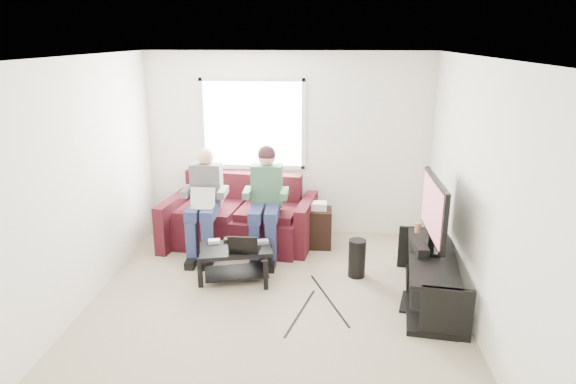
{
  "coord_description": "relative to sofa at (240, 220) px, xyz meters",
  "views": [
    {
      "loc": [
        0.52,
        -4.88,
        2.78
      ],
      "look_at": [
        0.12,
        0.6,
        1.11
      ],
      "focal_mm": 32.0,
      "sensor_mm": 36.0,
      "label": 1
    }
  ],
  "objects": [
    {
      "name": "floor",
      "position": [
        0.63,
        -1.74,
        -0.34
      ],
      "size": [
        4.5,
        4.5,
        0.0
      ],
      "primitive_type": "plane",
      "color": "tan",
      "rests_on": "ground"
    },
    {
      "name": "ceiling",
      "position": [
        0.63,
        -1.74,
        2.26
      ],
      "size": [
        4.5,
        4.5,
        0.0
      ],
      "primitive_type": "plane",
      "rotation": [
        3.14,
        0.0,
        0.0
      ],
      "color": "white",
      "rests_on": "wall_back"
    },
    {
      "name": "wall_back",
      "position": [
        0.63,
        0.51,
        0.96
      ],
      "size": [
        4.5,
        0.0,
        4.5
      ],
      "primitive_type": "plane",
      "rotation": [
        1.57,
        0.0,
        0.0
      ],
      "color": "white",
      "rests_on": "floor"
    },
    {
      "name": "wall_front",
      "position": [
        0.63,
        -3.99,
        0.96
      ],
      "size": [
        4.5,
        0.0,
        4.5
      ],
      "primitive_type": "plane",
      "rotation": [
        -1.57,
        0.0,
        0.0
      ],
      "color": "white",
      "rests_on": "floor"
    },
    {
      "name": "wall_left",
      "position": [
        -1.37,
        -1.74,
        0.96
      ],
      "size": [
        0.0,
        4.5,
        4.5
      ],
      "primitive_type": "plane",
      "rotation": [
        1.57,
        0.0,
        1.57
      ],
      "color": "white",
      "rests_on": "floor"
    },
    {
      "name": "wall_right",
      "position": [
        2.63,
        -1.74,
        0.96
      ],
      "size": [
        0.0,
        4.5,
        4.5
      ],
      "primitive_type": "plane",
      "rotation": [
        1.57,
        0.0,
        -1.57
      ],
      "color": "white",
      "rests_on": "floor"
    },
    {
      "name": "window",
      "position": [
        0.13,
        0.5,
        1.26
      ],
      "size": [
        1.48,
        0.04,
        1.28
      ],
      "color": "white",
      "rests_on": "wall_back"
    },
    {
      "name": "sofa",
      "position": [
        0.0,
        0.0,
        0.0
      ],
      "size": [
        2.12,
        1.18,
        0.94
      ],
      "color": "#4B1219",
      "rests_on": "floor"
    },
    {
      "name": "person_left",
      "position": [
        -0.4,
        -0.37,
        0.43
      ],
      "size": [
        0.4,
        0.7,
        1.39
      ],
      "color": "navy",
      "rests_on": "sofa"
    },
    {
      "name": "person_right",
      "position": [
        0.4,
        -0.35,
        0.49
      ],
      "size": [
        0.4,
        0.71,
        1.44
      ],
      "color": "navy",
      "rests_on": "sofa"
    },
    {
      "name": "laptop_silver",
      "position": [
        -0.4,
        -0.53,
        0.42
      ],
      "size": [
        0.38,
        0.32,
        0.24
      ],
      "primitive_type": null,
      "rotation": [
        0.0,
        0.0,
        -0.38
      ],
      "color": "silver",
      "rests_on": "person_left"
    },
    {
      "name": "coffee_table",
      "position": [
        0.13,
        -1.12,
        -0.04
      ],
      "size": [
        0.92,
        0.69,
        0.41
      ],
      "color": "black",
      "rests_on": "floor"
    },
    {
      "name": "laptop_black",
      "position": [
        0.25,
        -1.2,
        0.19
      ],
      "size": [
        0.39,
        0.32,
        0.24
      ],
      "primitive_type": null,
      "rotation": [
        0.0,
        0.0,
        0.26
      ],
      "color": "black",
      "rests_on": "coffee_table"
    },
    {
      "name": "controller_a",
      "position": [
        -0.15,
        -1.0,
        0.09
      ],
      "size": [
        0.16,
        0.12,
        0.04
      ],
      "primitive_type": "cube",
      "rotation": [
        0.0,
        0.0,
        0.26
      ],
      "color": "silver",
      "rests_on": "coffee_table"
    },
    {
      "name": "controller_b",
      "position": [
        0.03,
        -0.94,
        0.09
      ],
      "size": [
        0.15,
        0.11,
        0.04
      ],
      "primitive_type": "cube",
      "rotation": [
        0.0,
        0.0,
        0.15
      ],
      "color": "black",
      "rests_on": "coffee_table"
    },
    {
      "name": "controller_c",
      "position": [
        0.43,
        -0.97,
        0.09
      ],
      "size": [
        0.16,
        0.13,
        0.04
      ],
      "primitive_type": "cube",
      "rotation": [
        0.0,
        0.0,
        0.3
      ],
      "color": "gray",
      "rests_on": "coffee_table"
    },
    {
      "name": "tv_stand",
      "position": [
        2.33,
        -1.43,
        -0.1
      ],
      "size": [
        0.71,
        1.69,
        0.54
      ],
      "color": "black",
      "rests_on": "floor"
    },
    {
      "name": "tv",
      "position": [
        2.32,
        -1.33,
        0.66
      ],
      "size": [
        0.12,
        1.1,
        0.81
      ],
      "color": "black",
      "rests_on": "tv_stand"
    },
    {
      "name": "soundbar",
      "position": [
        2.21,
        -1.33,
        0.25
      ],
      "size": [
        0.12,
        0.5,
        0.1
      ],
      "primitive_type": "cube",
      "color": "black",
      "rests_on": "tv_stand"
    },
    {
      "name": "drink_cup",
      "position": [
        2.28,
        -0.8,
        0.26
      ],
      "size": [
        0.08,
        0.08,
        0.12
      ],
      "primitive_type": "cylinder",
      "color": "#A66D47",
      "rests_on": "tv_stand"
    },
    {
      "name": "console_white",
      "position": [
        2.33,
        -1.83,
        -0.03
      ],
      "size": [
        0.3,
        0.22,
        0.06
      ],
      "primitive_type": "cube",
      "color": "silver",
      "rests_on": "tv_stand"
    },
    {
      "name": "console_grey",
      "position": [
        2.33,
        -1.13,
        -0.02
      ],
      "size": [
        0.34,
        0.26,
        0.08
      ],
      "primitive_type": "cube",
      "color": "gray",
      "rests_on": "tv_stand"
    },
    {
      "name": "console_black",
      "position": [
        2.33,
        -1.48,
        -0.02
      ],
      "size": [
        0.38,
        0.3,
        0.07
      ],
      "primitive_type": "cube",
      "color": "black",
      "rests_on": "tv_stand"
    },
    {
      "name": "subwoofer",
      "position": [
        1.56,
        -0.92,
        -0.11
      ],
      "size": [
        0.21,
        0.21,
        0.47
      ],
      "primitive_type": "cylinder",
      "color": "black",
      "rests_on": "floor"
    },
    {
      "name": "keyboard_floor",
      "position": [
        2.09,
        -1.55,
        -0.33
      ],
      "size": [
        0.26,
        0.5,
        0.03
      ],
      "primitive_type": "cube",
      "rotation": [
        0.0,
        0.0,
        -0.23
      ],
      "color": "black",
      "rests_on": "floor"
    },
    {
      "name": "end_table",
      "position": [
        1.08,
        -0.02,
        -0.06
      ],
      "size": [
        0.36,
        0.36,
        0.63
      ],
      "color": "black",
      "rests_on": "floor"
    }
  ]
}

